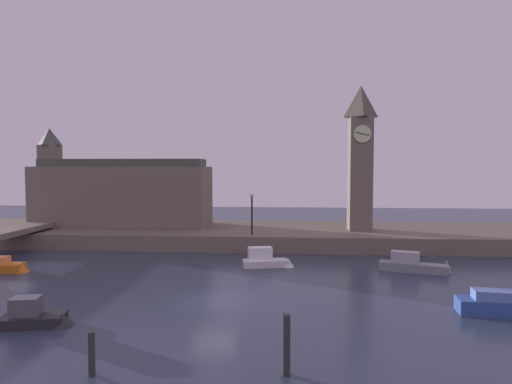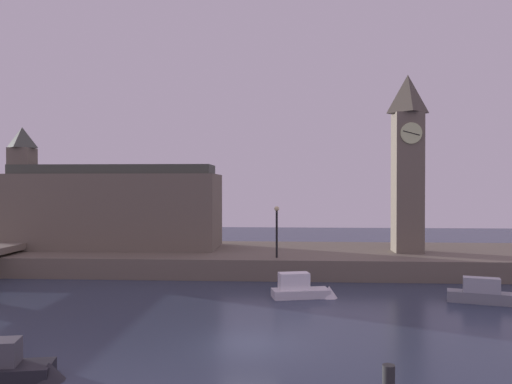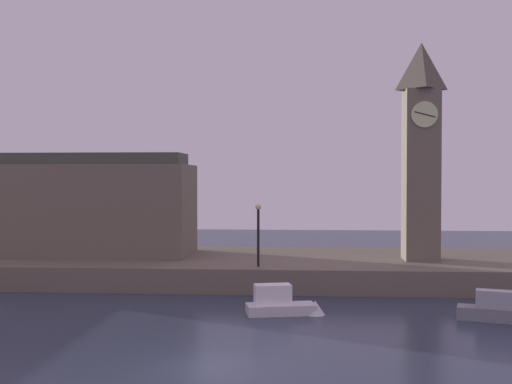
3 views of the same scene
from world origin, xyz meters
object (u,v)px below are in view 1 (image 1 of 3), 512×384
mooring_post_right (286,345)px  boat_patrol_orange (7,266)px  parliament_hall (120,193)px  clock_tower (360,156)px  boat_ferry_white (269,260)px  mooring_post_left (91,353)px  boat_cruiser_grey (418,265)px  boat_barge_dark (39,317)px  streetlamp (252,209)px

mooring_post_right → boat_patrol_orange: bearing=144.7°
parliament_hall → clock_tower: bearing=-3.6°
parliament_hall → boat_ferry_white: parliament_hall is taller
mooring_post_left → boat_patrol_orange: (-13.40, 15.10, -0.42)m
mooring_post_right → mooring_post_left: bearing=-175.7°
boat_cruiser_grey → boat_patrol_orange: 30.26m
boat_ferry_white → mooring_post_left: bearing=-107.6°
boat_barge_dark → boat_ferry_white: size_ratio=0.87×
mooring_post_right → boat_barge_dark: (-11.96, 4.16, -0.70)m
boat_cruiser_grey → boat_barge_dark: bearing=-149.9°
boat_barge_dark → mooring_post_right: bearing=-19.2°
boat_cruiser_grey → clock_tower: bearing=102.7°
parliament_hall → boat_cruiser_grey: (27.29, -12.57, -4.47)m
mooring_post_right → parliament_hall: bearing=121.1°
boat_patrol_orange → boat_cruiser_grey: bearing=4.0°
mooring_post_right → boat_ferry_white: size_ratio=0.54×
boat_ferry_white → boat_barge_dark: bearing=-128.1°
boat_barge_dark → mooring_post_left: bearing=-44.3°
streetlamp → mooring_post_right: size_ratio=1.66×
streetlamp → boat_barge_dark: (-8.74, -19.78, -3.43)m
boat_ferry_white → boat_patrol_orange: bearing=-170.8°
boat_patrol_orange → parliament_hall: bearing=78.9°
mooring_post_right → boat_patrol_orange: mooring_post_right is taller
boat_cruiser_grey → boat_patrol_orange: bearing=-176.0°
parliament_hall → mooring_post_right: bearing=-58.9°
boat_barge_dark → clock_tower: bearing=51.0°
boat_barge_dark → boat_cruiser_grey: boat_cruiser_grey is taller
mooring_post_right → boat_barge_dark: 12.68m
streetlamp → boat_patrol_orange: streetlamp is taller
clock_tower → mooring_post_right: (-7.14, -27.72, -7.68)m
parliament_hall → mooring_post_right: size_ratio=7.90×
mooring_post_left → mooring_post_right: (7.15, 0.54, 0.32)m
clock_tower → boat_patrol_orange: clock_tower is taller
streetlamp → parliament_hall: bearing=159.8°
clock_tower → parliament_hall: bearing=176.4°
parliament_hall → mooring_post_right: (17.66, -29.26, -3.82)m
mooring_post_left → boat_cruiser_grey: mooring_post_left is taller
boat_barge_dark → boat_cruiser_grey: bearing=30.1°
mooring_post_left → boat_barge_dark: bearing=135.7°
clock_tower → boat_patrol_orange: size_ratio=4.01×
parliament_hall → boat_cruiser_grey: size_ratio=3.30×
streetlamp → boat_patrol_orange: bearing=-151.6°
streetlamp → mooring_post_right: (3.22, -23.94, -2.73)m
boat_barge_dark → boat_ferry_white: bearing=51.9°
clock_tower → mooring_post_left: bearing=-116.8°
parliament_hall → boat_barge_dark: size_ratio=4.84×
parliament_hall → boat_ferry_white: size_ratio=4.23×
boat_barge_dark → boat_ferry_white: 17.14m
mooring_post_right → boat_ferry_white: (-1.38, 17.65, -0.64)m
streetlamp → boat_barge_dark: 21.89m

